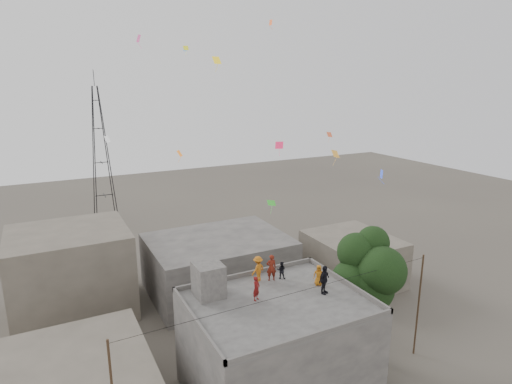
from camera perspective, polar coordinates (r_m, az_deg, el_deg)
main_building at (r=27.04m, az=2.77°, el=-20.14°), size 10.00×8.00×6.10m
parapet at (r=25.36m, az=2.86°, el=-14.17°), size 10.00×8.00×0.30m
stair_head_box at (r=25.86m, az=-6.37°, el=-11.54°), size 1.60×1.80×2.00m
neighbor_north at (r=39.14m, az=-5.03°, el=-9.61°), size 12.00×9.00×5.00m
neighbor_northwest at (r=38.27m, az=-23.39°, el=-9.75°), size 9.00×8.00×7.00m
neighbor_east at (r=41.88m, az=12.73°, el=-8.72°), size 7.00×8.00×4.40m
tree at (r=29.84m, az=14.83°, el=-10.40°), size 4.90×4.60×9.10m
utility_line at (r=25.94m, az=5.27°, el=-19.77°), size 20.12×0.62×7.40m
transmission_tower at (r=60.41m, az=-19.99°, el=4.63°), size 2.97×2.97×20.01m
person_red_adult at (r=27.56m, az=2.05°, el=-10.04°), size 0.72×0.57×1.75m
person_orange_child at (r=27.32m, az=8.34°, el=-10.92°), size 0.77×0.73×1.32m
person_dark_child at (r=27.97m, az=3.40°, el=-10.36°), size 0.71×0.68×1.15m
person_dark_adult at (r=26.26m, az=9.07°, el=-11.49°), size 1.13×0.81×1.77m
person_orange_adult at (r=27.49m, az=0.26°, el=-10.21°), size 1.23×0.99×1.66m
person_red_child at (r=25.30m, az=0.05°, el=-12.74°), size 0.64×0.58×1.46m
kites at (r=29.27m, az=1.39°, el=8.62°), size 18.90×14.76×12.64m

